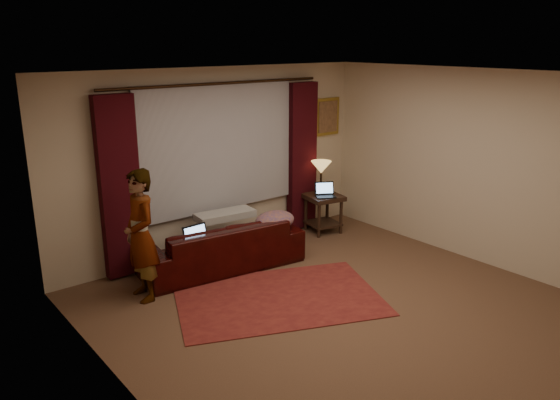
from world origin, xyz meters
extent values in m
cube|color=brown|center=(0.00, 0.00, -0.01)|extent=(5.00, 5.00, 0.01)
cube|color=silver|center=(0.00, 0.00, 2.60)|extent=(5.00, 5.00, 0.02)
cube|color=beige|center=(0.00, 2.50, 1.30)|extent=(5.00, 0.02, 2.60)
cube|color=beige|center=(-2.50, 0.00, 1.30)|extent=(0.02, 5.00, 2.60)
cube|color=beige|center=(2.50, 0.00, 1.30)|extent=(0.02, 5.00, 2.60)
cube|color=#A4A3AB|center=(0.00, 2.44, 1.50)|extent=(2.50, 0.05, 1.80)
cube|color=black|center=(-1.50, 2.39, 1.18)|extent=(0.50, 0.14, 2.30)
cube|color=black|center=(1.50, 2.39, 1.18)|extent=(0.50, 0.14, 2.30)
cylinder|color=black|center=(0.00, 2.39, 2.38)|extent=(0.04, 0.04, 3.40)
cube|color=#B19035|center=(2.10, 2.47, 1.75)|extent=(0.50, 0.04, 0.60)
imported|color=black|center=(-0.39, 1.85, 0.44)|extent=(2.27, 1.20, 0.87)
cube|color=#9E9C96|center=(-0.18, 2.05, 0.88)|extent=(0.85, 0.42, 0.10)
ellipsoid|color=#774E57|center=(0.35, 1.62, 0.56)|extent=(0.61, 0.48, 0.25)
cube|color=maroon|center=(-0.37, 0.65, 0.01)|extent=(2.79, 2.38, 0.01)
cube|color=black|center=(1.65, 2.03, 0.30)|extent=(0.62, 0.62, 0.61)
imported|color=#9E9C96|center=(-1.59, 1.65, 0.78)|extent=(0.48, 0.48, 1.56)
camera|label=1|loc=(-4.04, -3.95, 2.94)|focal=35.00mm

